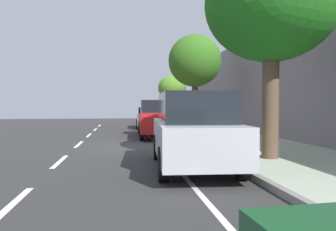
# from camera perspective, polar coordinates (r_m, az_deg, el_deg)

# --- Properties ---
(ground) EXTENTS (54.97, 54.97, 0.00)m
(ground) POSITION_cam_1_polar(r_m,az_deg,el_deg) (13.43, -4.30, -5.30)
(ground) COLOR #2F2F2F
(sidewalk) EXTENTS (4.19, 34.35, 0.15)m
(sidewalk) POSITION_cam_1_polar(r_m,az_deg,el_deg) (14.32, 12.77, -4.59)
(sidewalk) COLOR #A5B19B
(sidewalk) RESTS_ON ground
(curb_edge) EXTENTS (0.16, 34.35, 0.15)m
(curb_edge) POSITION_cam_1_polar(r_m,az_deg,el_deg) (13.70, 4.21, -4.84)
(curb_edge) COLOR gray
(curb_edge) RESTS_ON ground
(lane_stripe_centre) EXTENTS (0.14, 31.60, 0.01)m
(lane_stripe_centre) POSITION_cam_1_polar(r_m,az_deg,el_deg) (12.17, -16.82, -6.09)
(lane_stripe_centre) COLOR white
(lane_stripe_centre) RESTS_ON ground
(lane_stripe_bike_edge) EXTENTS (0.12, 34.35, 0.01)m
(lane_stripe_bike_edge) POSITION_cam_1_polar(r_m,az_deg,el_deg) (13.48, -1.93, -5.25)
(lane_stripe_bike_edge) COLOR white
(lane_stripe_bike_edge) RESTS_ON ground
(building_facade) EXTENTS (0.50, 34.35, 5.54)m
(building_facade) POSITION_cam_1_polar(r_m,az_deg,el_deg) (15.27, 21.13, 5.86)
(building_facade) COLOR slate
(building_facade) RESTS_ON ground
(parked_suv_silver_second) EXTENTS (2.20, 4.81, 1.99)m
(parked_suv_silver_second) POSITION_cam_1_polar(r_m,az_deg,el_deg) (8.55, 4.40, -2.48)
(parked_suv_silver_second) COLOR #B7BABF
(parked_suv_silver_second) RESTS_ON ground
(parked_pickup_red_mid) EXTENTS (2.14, 5.35, 1.95)m
(parked_pickup_red_mid) POSITION_cam_1_polar(r_m,az_deg,el_deg) (17.05, -1.85, -0.74)
(parked_pickup_red_mid) COLOR maroon
(parked_pickup_red_mid) RESTS_ON ground
(parked_sedan_tan_far) EXTENTS (1.94, 4.45, 1.52)m
(parked_sedan_tan_far) POSITION_cam_1_polar(r_m,az_deg,el_deg) (23.51, -3.40, -0.39)
(parked_sedan_tan_far) COLOR tan
(parked_sedan_tan_far) RESTS_ON ground
(bicycle_at_curb) EXTENTS (1.35, 1.12, 0.72)m
(bicycle_at_curb) POSITION_cam_1_polar(r_m,az_deg,el_deg) (12.82, 2.92, -4.03)
(bicycle_at_curb) COLOR black
(bicycle_at_curb) RESTS_ON ground
(cyclist_with_backpack) EXTENTS (0.53, 0.55, 1.72)m
(cyclist_with_backpack) POSITION_cam_1_polar(r_m,az_deg,el_deg) (12.36, 4.34, -1.02)
(cyclist_with_backpack) COLOR #C6B284
(cyclist_with_backpack) RESTS_ON ground
(street_tree_near_cyclist) EXTENTS (3.78, 3.78, 6.06)m
(street_tree_near_cyclist) POSITION_cam_1_polar(r_m,az_deg,el_deg) (10.05, 17.88, 18.21)
(street_tree_near_cyclist) COLOR brown
(street_tree_near_cyclist) RESTS_ON sidewalk
(street_tree_mid_block) EXTENTS (3.07, 3.07, 5.62)m
(street_tree_mid_block) POSITION_cam_1_polar(r_m,az_deg,el_deg) (19.02, 4.78, 9.57)
(street_tree_mid_block) COLOR brown
(street_tree_mid_block) RESTS_ON sidewalk
(street_tree_far_end) EXTENTS (2.38, 2.38, 4.02)m
(street_tree_far_end) POSITION_cam_1_polar(r_m,az_deg,el_deg) (27.33, 0.74, 4.84)
(street_tree_far_end) COLOR brown
(street_tree_far_end) RESTS_ON sidewalk
(pedestrian_on_phone) EXTENTS (0.48, 0.46, 1.59)m
(pedestrian_on_phone) POSITION_cam_1_polar(r_m,az_deg,el_deg) (25.26, 5.83, 0.41)
(pedestrian_on_phone) COLOR black
(pedestrian_on_phone) RESTS_ON sidewalk
(fire_hydrant) EXTENTS (0.22, 0.22, 0.84)m
(fire_hydrant) POSITION_cam_1_polar(r_m,az_deg,el_deg) (14.16, 5.56, -2.60)
(fire_hydrant) COLOR red
(fire_hydrant) RESTS_ON sidewalk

